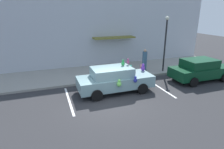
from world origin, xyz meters
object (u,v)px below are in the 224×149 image
Objects in this scene: teddy_bear_on_sidewalk at (141,69)px; street_lamp_post at (166,39)px; plush_covered_car at (115,79)px; parked_sedan_behind at (200,70)px; pedestrian_near_shopfront at (145,61)px.

teddy_bear_on_sidewalk is 0.18× the size of street_lamp_post.
plush_covered_car is 1.04× the size of parked_sedan_behind.
pedestrian_near_shopfront is (0.54, 0.55, 0.46)m from teddy_bear_on_sidewalk.
street_lamp_post is at bearing -0.36° from teddy_bear_on_sidewalk.
street_lamp_post reaches higher than parked_sedan_behind.
pedestrian_near_shopfront is at bearing 134.12° from parked_sedan_behind.
plush_covered_car is 5.72m from street_lamp_post.
street_lamp_post is at bearing -21.98° from pedestrian_near_shopfront.
street_lamp_post is at bearing 121.50° from parked_sedan_behind.
teddy_bear_on_sidewalk is at bearing -134.84° from pedestrian_near_shopfront.
plush_covered_car is 6.37m from parked_sedan_behind.
parked_sedan_behind is at bearing -35.12° from teddy_bear_on_sidewalk.
parked_sedan_behind is 5.83× the size of teddy_bear_on_sidewalk.
pedestrian_near_shopfront is (3.54, 2.76, 0.16)m from plush_covered_car.
parked_sedan_behind is 4.13m from teddy_bear_on_sidewalk.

